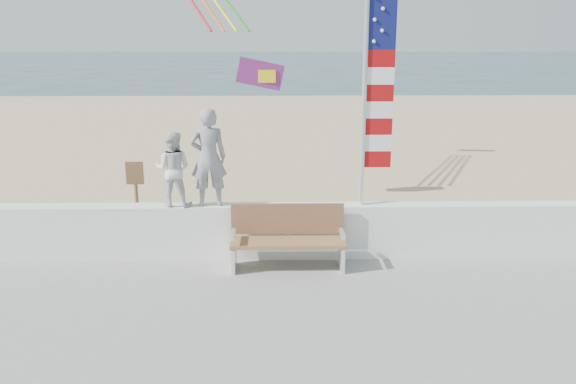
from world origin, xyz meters
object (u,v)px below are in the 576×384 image
(flag, at_px, (373,87))
(adult, at_px, (208,157))
(child, at_px, (173,169))
(bench, at_px, (288,236))

(flag, bearing_deg, adult, 179.99)
(child, relative_size, bench, 0.68)
(adult, relative_size, child, 1.31)
(child, relative_size, flag, 0.35)
(adult, relative_size, bench, 0.88)
(child, xyz_separation_m, bench, (1.84, -0.45, -1.00))
(adult, bearing_deg, flag, 171.17)
(flag, bearing_deg, child, 180.00)
(bench, height_order, flag, flag)
(child, distance_m, bench, 2.14)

